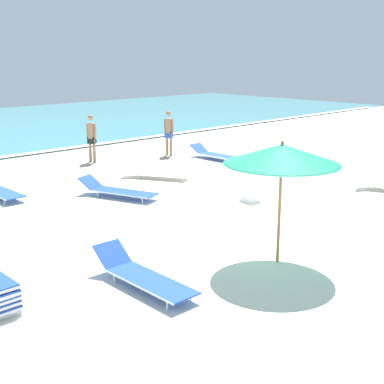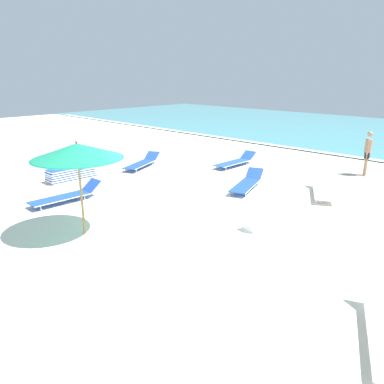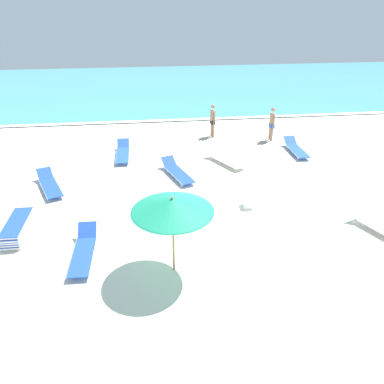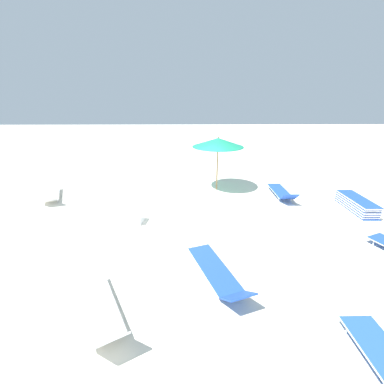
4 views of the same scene
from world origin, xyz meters
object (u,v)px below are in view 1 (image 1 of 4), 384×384
object	(u,v)px
sun_lounger_mid_beach_solo	(118,190)
beachgoer_wading_adult	(169,130)
beach_umbrella	(282,155)
sun_lounger_under_umbrella	(143,275)
cooler_box	(250,195)
sun_lounger_mid_beach_pair_b	(154,171)
beachgoer_shoreline_child	(92,136)
sun_lounger_beside_umbrella	(215,154)

from	to	relation	value
sun_lounger_mid_beach_solo	beachgoer_wading_adult	world-z (taller)	beachgoer_wading_adult
sun_lounger_mid_beach_solo	beachgoer_wading_adult	distance (m)	6.54
beach_umbrella	beachgoer_wading_adult	world-z (taller)	beach_umbrella
sun_lounger_under_umbrella	sun_lounger_mid_beach_solo	bearing A→B (deg)	58.65
cooler_box	sun_lounger_mid_beach_pair_b	bearing A→B (deg)	8.76
beach_umbrella	beachgoer_wading_adult	distance (m)	11.53
sun_lounger_under_umbrella	beachgoer_shoreline_child	size ratio (longest dim) A/B	1.30
sun_lounger_under_umbrella	cooler_box	size ratio (longest dim) A/B	4.22
beach_umbrella	beachgoer_shoreline_child	distance (m)	11.24
beach_umbrella	sun_lounger_mid_beach_pair_b	world-z (taller)	beach_umbrella
beachgoer_wading_adult	sun_lounger_beside_umbrella	bearing A→B (deg)	10.22
sun_lounger_mid_beach_solo	cooler_box	distance (m)	3.71
sun_lounger_mid_beach_pair_b	sun_lounger_mid_beach_solo	bearing A→B (deg)	176.96
beach_umbrella	sun_lounger_mid_beach_solo	world-z (taller)	beach_umbrella
beachgoer_shoreline_child	cooler_box	size ratio (longest dim) A/B	3.25
sun_lounger_beside_umbrella	sun_lounger_mid_beach_pair_b	xyz separation A→B (m)	(-3.71, -0.83, 0.01)
sun_lounger_mid_beach_pair_b	sun_lounger_under_umbrella	bearing A→B (deg)	-160.53
beach_umbrella	sun_lounger_mid_beach_pair_b	size ratio (longest dim) A/B	1.09
sun_lounger_mid_beach_pair_b	cooler_box	size ratio (longest dim) A/B	4.04
sun_lounger_under_umbrella	sun_lounger_mid_beach_pair_b	distance (m)	8.37
sun_lounger_under_umbrella	beachgoer_shoreline_child	xyz separation A→B (m)	(5.56, 9.88, 0.79)
sun_lounger_mid_beach_solo	sun_lounger_mid_beach_pair_b	distance (m)	2.55
sun_lounger_mid_beach_solo	sun_lounger_mid_beach_pair_b	world-z (taller)	sun_lounger_mid_beach_pair_b
beach_umbrella	cooler_box	distance (m)	4.78
sun_lounger_under_umbrella	sun_lounger_beside_umbrella	world-z (taller)	sun_lounger_under_umbrella
beachgoer_wading_adult	sun_lounger_mid_beach_solo	bearing A→B (deg)	-65.91
sun_lounger_under_umbrella	beachgoer_wading_adult	distance (m)	12.37
beach_umbrella	sun_lounger_mid_beach_pair_b	distance (m)	7.99
sun_lounger_beside_umbrella	cooler_box	bearing A→B (deg)	-127.72
beach_umbrella	sun_lounger_under_umbrella	xyz separation A→B (m)	(-2.63, 0.91, -1.91)
cooler_box	sun_lounger_mid_beach_solo	bearing A→B (deg)	47.27
sun_lounger_beside_umbrella	beachgoer_wading_adult	bearing A→B (deg)	111.08
sun_lounger_mid_beach_solo	beachgoer_wading_adult	bearing A→B (deg)	16.18
sun_lounger_under_umbrella	sun_lounger_mid_beach_solo	size ratio (longest dim) A/B	0.95
sun_lounger_mid_beach_solo	sun_lounger_mid_beach_pair_b	xyz separation A→B (m)	(2.29, 1.12, 0.01)
beachgoer_wading_adult	cooler_box	world-z (taller)	beachgoer_wading_adult
cooler_box	beachgoer_wading_adult	bearing A→B (deg)	-15.88
beach_umbrella	beachgoer_shoreline_child	bearing A→B (deg)	74.78
sun_lounger_mid_beach_pair_b	beachgoer_wading_adult	xyz separation A→B (m)	(2.98, 2.65, 0.78)
sun_lounger_beside_umbrella	beachgoer_wading_adult	size ratio (longest dim) A/B	1.25
sun_lounger_mid_beach_solo	beachgoer_shoreline_child	distance (m)	5.32
beach_umbrella	cooler_box	size ratio (longest dim) A/B	4.38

